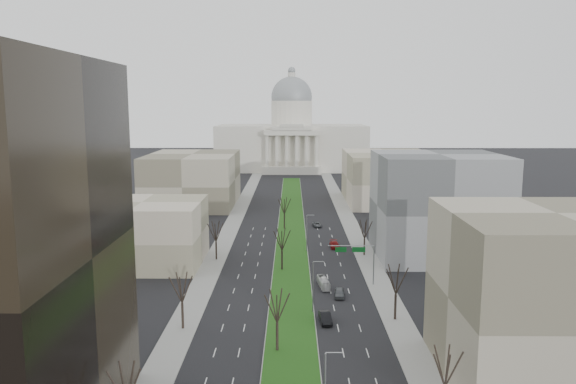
{
  "coord_description": "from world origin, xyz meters",
  "views": [
    {
      "loc": [
        0.07,
        -36.53,
        35.37
      ],
      "look_at": [
        -0.89,
        108.32,
        12.59
      ],
      "focal_mm": 35.0,
      "sensor_mm": 36.0,
      "label": 1
    }
  ],
  "objects_px": {
    "car_red": "(334,245)",
    "car_grey_far": "(317,225)",
    "car_grey_near": "(339,293)",
    "car_black": "(325,317)",
    "box_van": "(323,283)"
  },
  "relations": [
    {
      "from": "car_grey_near",
      "to": "car_grey_far",
      "type": "bearing_deg",
      "value": 96.01
    },
    {
      "from": "car_grey_near",
      "to": "car_black",
      "type": "xyz_separation_m",
      "value": [
        -3.35,
        -12.26,
        0.04
      ]
    },
    {
      "from": "car_grey_far",
      "to": "car_black",
      "type": "bearing_deg",
      "value": -100.04
    },
    {
      "from": "car_black",
      "to": "car_red",
      "type": "bearing_deg",
      "value": 79.08
    },
    {
      "from": "car_grey_far",
      "to": "box_van",
      "type": "xyz_separation_m",
      "value": [
        -1.14,
        -54.47,
        0.29
      ]
    },
    {
      "from": "car_red",
      "to": "car_grey_far",
      "type": "relative_size",
      "value": 1.18
    },
    {
      "from": "car_grey_near",
      "to": "car_grey_far",
      "type": "distance_m",
      "value": 60.03
    },
    {
      "from": "car_grey_near",
      "to": "car_black",
      "type": "relative_size",
      "value": 0.92
    },
    {
      "from": "car_black",
      "to": "car_grey_far",
      "type": "relative_size",
      "value": 1.11
    },
    {
      "from": "car_grey_near",
      "to": "car_red",
      "type": "relative_size",
      "value": 0.86
    },
    {
      "from": "car_black",
      "to": "car_red",
      "type": "distance_m",
      "value": 48.59
    },
    {
      "from": "car_black",
      "to": "box_van",
      "type": "relative_size",
      "value": 0.76
    },
    {
      "from": "car_grey_near",
      "to": "car_black",
      "type": "bearing_deg",
      "value": -100.73
    },
    {
      "from": "car_red",
      "to": "car_grey_near",
      "type": "bearing_deg",
      "value": -94.75
    },
    {
      "from": "car_red",
      "to": "car_grey_far",
      "type": "bearing_deg",
      "value": 95.89
    }
  ]
}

